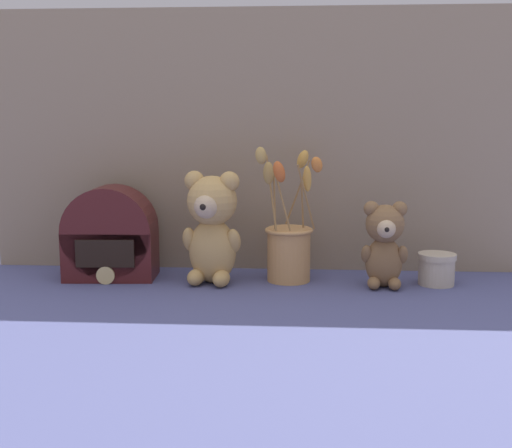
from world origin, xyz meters
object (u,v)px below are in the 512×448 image
(teddy_bear_medium, at_px, (385,243))
(vintage_radio, at_px, (111,239))
(decorative_tin_tall, at_px, (437,269))
(teddy_bear_large, at_px, (212,225))
(flower_vase, at_px, (289,243))

(teddy_bear_medium, height_order, vintage_radio, vintage_radio)
(decorative_tin_tall, bearing_deg, teddy_bear_large, -178.04)
(flower_vase, relative_size, vintage_radio, 1.44)
(teddy_bear_large, xyz_separation_m, teddy_bear_medium, (0.39, -0.01, -0.03))
(teddy_bear_medium, xyz_separation_m, flower_vase, (-0.21, 0.05, -0.01))
(flower_vase, height_order, vintage_radio, flower_vase)
(teddy_bear_large, xyz_separation_m, decorative_tin_tall, (0.51, 0.02, -0.10))
(decorative_tin_tall, bearing_deg, vintage_radio, 178.67)
(teddy_bear_medium, bearing_deg, decorative_tin_tall, 14.13)
(decorative_tin_tall, bearing_deg, flower_vase, 177.59)
(teddy_bear_large, xyz_separation_m, vintage_radio, (-0.24, 0.04, -0.04))
(vintage_radio, relative_size, decorative_tin_tall, 2.57)
(vintage_radio, xyz_separation_m, decorative_tin_tall, (0.76, -0.02, -0.06))
(teddy_bear_medium, xyz_separation_m, decorative_tin_tall, (0.12, 0.03, -0.06))
(vintage_radio, bearing_deg, flower_vase, -0.47)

